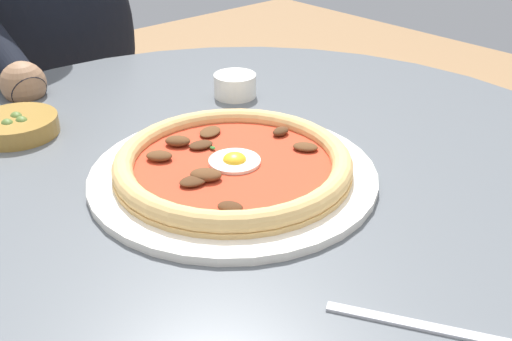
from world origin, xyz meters
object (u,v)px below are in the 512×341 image
(dining_table, at_px, (243,270))
(pizza_on_plate, at_px, (231,165))
(olive_pan, at_px, (15,126))
(ramekin_capers, at_px, (235,85))
(fork_utensil, at_px, (425,327))
(diner_person, at_px, (62,131))
(cafe_chair_diner, at_px, (40,102))

(dining_table, distance_m, pizza_on_plate, 0.16)
(olive_pan, bearing_deg, pizza_on_plate, 26.42)
(ramekin_capers, height_order, fork_utensil, ramekin_capers)
(pizza_on_plate, distance_m, fork_utensil, 0.30)
(olive_pan, bearing_deg, diner_person, 151.13)
(pizza_on_plate, distance_m, diner_person, 0.75)
(diner_person, bearing_deg, dining_table, -6.23)
(ramekin_capers, bearing_deg, cafe_chair_diner, -174.71)
(olive_pan, relative_size, diner_person, 0.11)
(dining_table, distance_m, ramekin_capers, 0.30)
(ramekin_capers, height_order, cafe_chair_diner, cafe_chair_diner)
(olive_pan, height_order, diner_person, diner_person)
(ramekin_capers, distance_m, fork_utensil, 0.53)
(pizza_on_plate, bearing_deg, diner_person, 172.70)
(pizza_on_plate, bearing_deg, dining_table, 73.47)
(dining_table, height_order, cafe_chair_diner, cafe_chair_diner)
(cafe_chair_diner, bearing_deg, dining_table, -6.36)
(diner_person, bearing_deg, olive_pan, -28.87)
(pizza_on_plate, distance_m, ramekin_capers, 0.26)
(pizza_on_plate, distance_m, cafe_chair_diner, 0.88)
(fork_utensil, xyz_separation_m, diner_person, (-1.00, 0.13, -0.22))
(dining_table, relative_size, olive_pan, 7.73)
(dining_table, distance_m, cafe_chair_diner, 0.86)
(pizza_on_plate, height_order, cafe_chair_diner, cafe_chair_diner)
(fork_utensil, bearing_deg, pizza_on_plate, 171.89)
(ramekin_capers, distance_m, diner_person, 0.57)
(pizza_on_plate, xyz_separation_m, ramekin_capers, (-0.19, 0.17, 0.00))
(fork_utensil, relative_size, diner_person, 0.12)
(olive_pan, bearing_deg, cafe_chair_diner, 156.25)
(pizza_on_plate, bearing_deg, olive_pan, -153.58)
(fork_utensil, distance_m, diner_person, 1.03)
(diner_person, bearing_deg, fork_utensil, -7.54)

